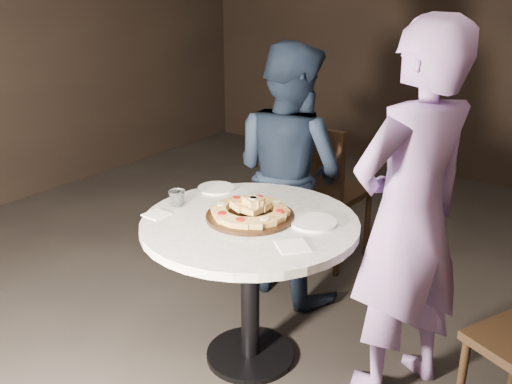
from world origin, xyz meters
TOP-DOWN VIEW (x-y plane):
  - floor at (0.00, 0.00)m, footprint 7.00×7.00m
  - table at (0.06, -0.03)m, footprint 1.30×1.30m
  - serving_board at (0.04, -0.01)m, footprint 0.51×0.51m
  - focaccia_pile at (0.05, -0.00)m, footprint 0.38×0.38m
  - plate_left at (-0.35, 0.20)m, footprint 0.21×0.21m
  - plate_right at (0.32, 0.12)m, footprint 0.30×0.30m
  - water_glass at (-0.35, -0.10)m, footprint 0.10×0.10m
  - napkin_near at (-0.35, -0.25)m, footprint 0.11×0.11m
  - napkin_far at (0.38, -0.15)m, footprint 0.19×0.19m
  - chair_far at (-0.21, 1.13)m, footprint 0.49×0.51m
  - diner_navy at (-0.20, 0.71)m, footprint 0.86×0.73m
  - diner_teal at (0.75, 0.24)m, footprint 0.65×0.76m

SIDE VIEW (x-z plane):
  - floor at x=0.00m, z-range 0.00..0.00m
  - chair_far at x=-0.21m, z-range 0.08..1.08m
  - table at x=0.06m, z-range 0.25..1.04m
  - diner_navy at x=-0.20m, z-range 0.00..1.56m
  - napkin_near at x=-0.35m, z-range 0.79..0.80m
  - napkin_far at x=0.38m, z-range 0.79..0.80m
  - plate_left at x=-0.35m, z-range 0.79..0.81m
  - plate_right at x=0.32m, z-range 0.79..0.81m
  - serving_board at x=0.04m, z-range 0.79..0.81m
  - water_glass at x=-0.35m, z-range 0.79..0.88m
  - focaccia_pile at x=0.05m, z-range 0.79..0.89m
  - diner_teal at x=0.75m, z-range 0.00..1.77m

